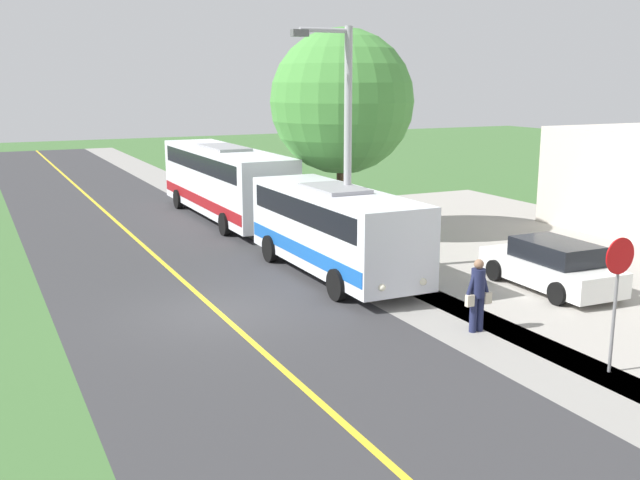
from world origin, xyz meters
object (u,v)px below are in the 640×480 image
at_px(transit_bus_rear, 225,179).
at_px(pedestrian_with_bags, 478,293).
at_px(tree_curbside, 342,102).
at_px(shuttle_bus_front, 334,227).
at_px(parked_car_near, 551,266).
at_px(stop_sign, 617,282).
at_px(street_light_pole, 344,140).

xyz_separation_m(transit_bus_rear, pedestrian_with_bags, (-0.67, 16.81, -0.77)).
bearing_deg(tree_curbside, shuttle_bus_front, 60.49).
height_order(parked_car_near, tree_curbside, tree_curbside).
bearing_deg(pedestrian_with_bags, shuttle_bus_front, -83.52).
distance_m(transit_bus_rear, pedestrian_with_bags, 16.84).
bearing_deg(shuttle_bus_front, transit_bus_rear, -90.18).
height_order(pedestrian_with_bags, stop_sign, stop_sign).
bearing_deg(parked_car_near, stop_sign, 58.02).
bearing_deg(pedestrian_with_bags, parked_car_near, -154.25).
xyz_separation_m(shuttle_bus_front, stop_sign, (-1.64, 9.47, 0.42)).
bearing_deg(stop_sign, street_light_pole, -82.74).
distance_m(pedestrian_with_bags, tree_curbside, 12.35).
bearing_deg(parked_car_near, tree_curbside, -77.78).
bearing_deg(shuttle_bus_front, pedestrian_with_bags, 96.48).
xyz_separation_m(parked_car_near, tree_curbside, (2.02, -9.34, 4.48)).
distance_m(parked_car_near, tree_curbside, 10.56).
relative_size(pedestrian_with_bags, tree_curbside, 0.23).
relative_size(pedestrian_with_bags, street_light_pole, 0.24).
relative_size(street_light_pole, parked_car_near, 1.70).
height_order(transit_bus_rear, parked_car_near, transit_bus_rear).
bearing_deg(pedestrian_with_bags, stop_sign, 105.94).
relative_size(shuttle_bus_front, street_light_pole, 1.07).
relative_size(shuttle_bus_front, pedestrian_with_bags, 4.46).
bearing_deg(tree_curbside, transit_bus_rear, -61.77).
distance_m(pedestrian_with_bags, parked_car_near, 4.74).
xyz_separation_m(pedestrian_with_bags, parked_car_near, (-4.26, -2.05, -0.29)).
height_order(transit_bus_rear, street_light_pole, street_light_pole).
height_order(pedestrian_with_bags, parked_car_near, pedestrian_with_bags).
distance_m(transit_bus_rear, stop_sign, 20.15).
height_order(pedestrian_with_bags, street_light_pole, street_light_pole).
distance_m(shuttle_bus_front, stop_sign, 9.62).
xyz_separation_m(pedestrian_with_bags, street_light_pole, (0.30, -6.38, 3.20)).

